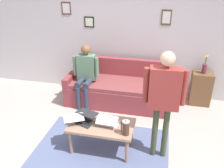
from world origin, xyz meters
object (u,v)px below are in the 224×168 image
at_px(french_press, 126,128).
at_px(person_standing, 164,94).
at_px(laptop_left, 108,122).
at_px(couch, 117,89).
at_px(coffee_table, 102,127).
at_px(side_shelf, 201,88).
at_px(person_seated, 85,72).
at_px(flower_vase, 204,68).
at_px(laptop_right, 74,119).
at_px(laptop_center, 85,119).

bearing_deg(french_press, person_standing, -157.03).
height_order(laptop_left, person_standing, person_standing).
bearing_deg(couch, coffee_table, 93.07).
bearing_deg(side_shelf, french_press, 58.01).
distance_m(person_standing, person_seated, 2.08).
bearing_deg(flower_vase, laptop_right, 41.86).
xyz_separation_m(coffee_table, laptop_center, (0.28, -0.03, 0.10)).
bearing_deg(side_shelf, coffee_table, 48.19).
xyz_separation_m(side_shelf, person_standing, (0.78, 1.82, 0.73)).
xyz_separation_m(side_shelf, person_seated, (2.37, 0.53, 0.37)).
relative_size(coffee_table, laptop_right, 2.47).
distance_m(laptop_center, side_shelf, 2.68).
bearing_deg(flower_vase, person_standing, 66.82).
distance_m(french_press, person_standing, 0.73).
relative_size(coffee_table, person_standing, 0.59).
bearing_deg(couch, french_press, 105.75).
bearing_deg(person_seated, laptop_left, 121.14).
bearing_deg(french_press, laptop_center, -15.24).
distance_m(couch, person_standing, 1.97).
bearing_deg(laptop_left, flower_vase, -130.57).
bearing_deg(person_standing, laptop_center, 0.98).
distance_m(coffee_table, side_shelf, 2.50).
xyz_separation_m(person_standing, person_seated, (1.59, -1.29, -0.35)).
bearing_deg(side_shelf, laptop_center, 43.34).
relative_size(coffee_table, side_shelf, 1.41).
relative_size(laptop_right, side_shelf, 0.57).
bearing_deg(couch, laptop_right, 77.24).
xyz_separation_m(laptop_left, side_shelf, (-1.58, -1.84, -0.15)).
xyz_separation_m(couch, person_seated, (0.62, 0.23, 0.42)).
relative_size(laptop_left, flower_vase, 0.88).
distance_m(french_press, person_seated, 1.87).
xyz_separation_m(laptop_center, laptop_right, (0.16, 0.05, -0.00)).
bearing_deg(person_seated, laptop_center, 107.76).
bearing_deg(person_standing, coffee_table, 2.98).
height_order(french_press, side_shelf, french_press).
relative_size(coffee_table, laptop_center, 2.36).
relative_size(laptop_center, laptop_right, 1.05).
height_order(coffee_table, french_press, french_press).
bearing_deg(person_seated, side_shelf, -167.50).
distance_m(french_press, flower_vase, 2.40).
relative_size(french_press, side_shelf, 0.36).
distance_m(couch, flower_vase, 1.85).
height_order(laptop_left, laptop_right, laptop_left).
relative_size(couch, french_press, 8.14).
xyz_separation_m(coffee_table, laptop_left, (-0.09, -0.03, 0.10)).
height_order(laptop_center, french_press, french_press).
xyz_separation_m(couch, coffee_table, (-0.08, 1.57, 0.11)).
bearing_deg(couch, person_seated, 20.20).
relative_size(laptop_left, person_seated, 0.27).
relative_size(side_shelf, person_seated, 0.56).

